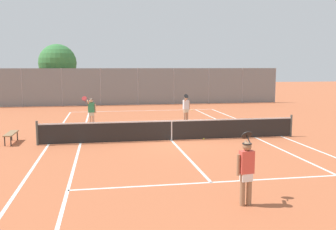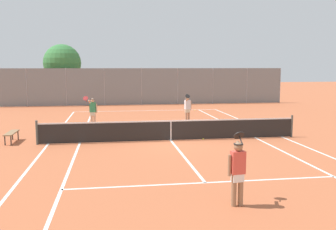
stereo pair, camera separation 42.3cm
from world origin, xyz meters
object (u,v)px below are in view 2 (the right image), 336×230
at_px(tree_behind_left, 62,64).
at_px(courtside_bench, 11,133).
at_px(player_near_side, 238,169).
at_px(player_far_right, 188,107).
at_px(player_far_left, 93,110).
at_px(loose_tennis_ball_0, 195,110).
at_px(loose_tennis_ball_1, 203,139).
at_px(tennis_net, 171,130).

bearing_deg(tree_behind_left, courtside_bench, -90.39).
distance_m(courtside_bench, tree_behind_left, 18.11).
distance_m(player_near_side, player_far_right, 13.77).
height_order(player_far_left, tree_behind_left, tree_behind_left).
distance_m(player_far_left, loose_tennis_ball_0, 10.03).
bearing_deg(player_far_left, player_near_side, -72.66).
xyz_separation_m(player_near_side, player_far_right, (1.58, 13.68, 0.00)).
bearing_deg(player_far_right, loose_tennis_ball_1, -93.87).
relative_size(tennis_net, loose_tennis_ball_0, 181.82).
distance_m(player_far_right, tree_behind_left, 16.11).
bearing_deg(tennis_net, courtside_bench, 174.55).
bearing_deg(tree_behind_left, loose_tennis_ball_1, -65.15).
relative_size(player_near_side, player_far_left, 1.00).
xyz_separation_m(player_near_side, courtside_bench, (-7.50, 8.98, -0.52)).
distance_m(player_far_left, tree_behind_left, 14.40).
bearing_deg(courtside_bench, player_far_left, 49.82).
bearing_deg(courtside_bench, player_far_right, 27.38).
bearing_deg(tree_behind_left, tennis_net, -69.12).
xyz_separation_m(tennis_net, loose_tennis_ball_0, (3.72, 11.37, -0.48)).
height_order(player_far_right, tree_behind_left, tree_behind_left).
height_order(courtside_bench, tree_behind_left, tree_behind_left).
distance_m(loose_tennis_ball_0, courtside_bench, 15.28).
bearing_deg(tree_behind_left, loose_tennis_ball_0, -33.50).
bearing_deg(loose_tennis_ball_1, tree_behind_left, 114.85).
xyz_separation_m(loose_tennis_ball_1, tree_behind_left, (-8.59, 18.55, 3.55)).
relative_size(player_far_left, courtside_bench, 1.18).
bearing_deg(loose_tennis_ball_0, loose_tennis_ball_1, -100.88).
height_order(loose_tennis_ball_0, courtside_bench, courtside_bench).
bearing_deg(courtside_bench, tennis_net, -5.45).
xyz_separation_m(loose_tennis_ball_0, courtside_bench, (-10.91, -10.69, 0.38)).
bearing_deg(loose_tennis_ball_1, courtside_bench, 175.23).
bearing_deg(loose_tennis_ball_1, player_near_side, -98.36).
xyz_separation_m(player_near_side, player_far_left, (-4.07, 13.04, 0.00)).
relative_size(player_far_right, courtside_bench, 1.18).
height_order(tennis_net, loose_tennis_ball_0, tennis_net).
distance_m(tennis_net, loose_tennis_ball_1, 1.60).
bearing_deg(courtside_bench, tree_behind_left, 89.61).
xyz_separation_m(player_far_left, courtside_bench, (-3.43, -4.06, -0.52)).
bearing_deg(player_near_side, loose_tennis_ball_0, 80.17).
bearing_deg(tennis_net, tree_behind_left, 110.88).
xyz_separation_m(player_far_right, courtside_bench, (-9.08, -4.70, -0.52)).
xyz_separation_m(tennis_net, player_near_side, (0.32, -8.29, 0.42)).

